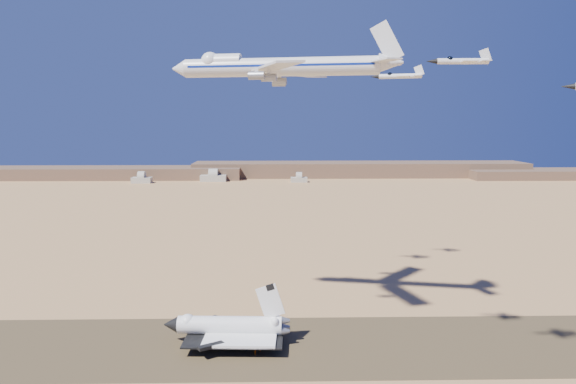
{
  "coord_description": "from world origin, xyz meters",
  "views": [
    {
      "loc": [
        12.49,
        -170.68,
        71.14
      ],
      "look_at": [
        16.59,
        8.0,
        48.25
      ],
      "focal_mm": 35.0,
      "sensor_mm": 36.0,
      "label": 1
    }
  ],
  "objects_px": {
    "carrier_747": "(273,67)",
    "chase_jet_e": "(362,67)",
    "crew_b": "(255,352)",
    "chase_jet_b": "(461,61)",
    "chase_jet_d": "(319,70)",
    "crew_a": "(260,349)",
    "chase_jet_a": "(399,76)",
    "shuttle": "(229,327)",
    "crew_c": "(266,347)"
  },
  "relations": [
    {
      "from": "chase_jet_b",
      "to": "chase_jet_e",
      "type": "distance_m",
      "value": 118.11
    },
    {
      "from": "carrier_747",
      "to": "crew_a",
      "type": "distance_m",
      "value": 91.78
    },
    {
      "from": "crew_b",
      "to": "chase_jet_d",
      "type": "xyz_separation_m",
      "value": [
        24.63,
        73.75,
        90.89
      ]
    },
    {
      "from": "carrier_747",
      "to": "chase_jet_a",
      "type": "height_order",
      "value": "carrier_747"
    },
    {
      "from": "shuttle",
      "to": "crew_b",
      "type": "height_order",
      "value": "shuttle"
    },
    {
      "from": "chase_jet_e",
      "to": "chase_jet_d",
      "type": "bearing_deg",
      "value": -133.01
    },
    {
      "from": "crew_b",
      "to": "crew_c",
      "type": "bearing_deg",
      "value": -58.93
    },
    {
      "from": "crew_c",
      "to": "chase_jet_e",
      "type": "bearing_deg",
      "value": -86.04
    },
    {
      "from": "carrier_747",
      "to": "chase_jet_d",
      "type": "xyz_separation_m",
      "value": [
        18.97,
        45.86,
        2.96
      ]
    },
    {
      "from": "crew_b",
      "to": "chase_jet_e",
      "type": "distance_m",
      "value": 135.47
    },
    {
      "from": "chase_jet_b",
      "to": "chase_jet_d",
      "type": "bearing_deg",
      "value": 106.66
    },
    {
      "from": "chase_jet_a",
      "to": "crew_b",
      "type": "bearing_deg",
      "value": -178.76
    },
    {
      "from": "crew_c",
      "to": "chase_jet_e",
      "type": "xyz_separation_m",
      "value": [
        41.43,
        83.29,
        93.54
      ]
    },
    {
      "from": "crew_c",
      "to": "chase_jet_d",
      "type": "height_order",
      "value": "chase_jet_d"
    },
    {
      "from": "crew_b",
      "to": "chase_jet_a",
      "type": "bearing_deg",
      "value": -128.24
    },
    {
      "from": "crew_c",
      "to": "chase_jet_d",
      "type": "relative_size",
      "value": 0.12
    },
    {
      "from": "chase_jet_e",
      "to": "crew_a",
      "type": "bearing_deg",
      "value": -104.06
    },
    {
      "from": "crew_c",
      "to": "chase_jet_d",
      "type": "bearing_deg",
      "value": -76.77
    },
    {
      "from": "shuttle",
      "to": "crew_c",
      "type": "bearing_deg",
      "value": -21.31
    },
    {
      "from": "chase_jet_a",
      "to": "chase_jet_b",
      "type": "distance_m",
      "value": 21.26
    },
    {
      "from": "chase_jet_e",
      "to": "chase_jet_b",
      "type": "bearing_deg",
      "value": -74.59
    },
    {
      "from": "crew_a",
      "to": "chase_jet_b",
      "type": "bearing_deg",
      "value": -131.74
    },
    {
      "from": "crew_b",
      "to": "chase_jet_d",
      "type": "bearing_deg",
      "value": -39.77
    },
    {
      "from": "carrier_747",
      "to": "crew_c",
      "type": "bearing_deg",
      "value": -84.41
    },
    {
      "from": "crew_b",
      "to": "shuttle",
      "type": "bearing_deg",
      "value": 22.4
    },
    {
      "from": "carrier_747",
      "to": "chase_jet_b",
      "type": "height_order",
      "value": "carrier_747"
    },
    {
      "from": "chase_jet_b",
      "to": "chase_jet_d",
      "type": "height_order",
      "value": "chase_jet_d"
    },
    {
      "from": "chase_jet_b",
      "to": "chase_jet_e",
      "type": "relative_size",
      "value": 1.03
    },
    {
      "from": "shuttle",
      "to": "crew_a",
      "type": "distance_m",
      "value": 13.24
    },
    {
      "from": "carrier_747",
      "to": "crew_c",
      "type": "xyz_separation_m",
      "value": [
        -2.61,
        -23.92,
        -87.87
      ]
    },
    {
      "from": "shuttle",
      "to": "chase_jet_d",
      "type": "height_order",
      "value": "chase_jet_d"
    },
    {
      "from": "crew_c",
      "to": "chase_jet_b",
      "type": "bearing_deg",
      "value": 174.19
    },
    {
      "from": "shuttle",
      "to": "crew_b",
      "type": "xyz_separation_m",
      "value": [
        8.82,
        -9.22,
        -4.45
      ]
    },
    {
      "from": "carrier_747",
      "to": "chase_jet_d",
      "type": "relative_size",
      "value": 5.11
    },
    {
      "from": "carrier_747",
      "to": "chase_jet_e",
      "type": "relative_size",
      "value": 5.39
    },
    {
      "from": "crew_a",
      "to": "chase_jet_e",
      "type": "bearing_deg",
      "value": -34.86
    },
    {
      "from": "shuttle",
      "to": "chase_jet_b",
      "type": "xyz_separation_m",
      "value": [
        58.71,
        -39.57,
        79.56
      ]
    },
    {
      "from": "shuttle",
      "to": "chase_jet_a",
      "type": "xyz_separation_m",
      "value": [
        48.18,
        -21.21,
        77.5
      ]
    },
    {
      "from": "crew_b",
      "to": "chase_jet_a",
      "type": "xyz_separation_m",
      "value": [
        39.37,
        -11.99,
        81.95
      ]
    },
    {
      "from": "shuttle",
      "to": "chase_jet_a",
      "type": "distance_m",
      "value": 93.69
    },
    {
      "from": "crew_c",
      "to": "crew_b",
      "type": "bearing_deg",
      "value": 82.78
    },
    {
      "from": "crew_a",
      "to": "crew_c",
      "type": "relative_size",
      "value": 0.91
    },
    {
      "from": "carrier_747",
      "to": "chase_jet_a",
      "type": "xyz_separation_m",
      "value": [
        33.7,
        -39.87,
        -5.98
      ]
    },
    {
      "from": "chase_jet_d",
      "to": "crew_a",
      "type": "bearing_deg",
      "value": -96.37
    },
    {
      "from": "carrier_747",
      "to": "crew_b",
      "type": "relative_size",
      "value": 46.04
    },
    {
      "from": "crew_c",
      "to": "chase_jet_a",
      "type": "xyz_separation_m",
      "value": [
        36.31,
        -15.95,
        81.89
      ]
    },
    {
      "from": "chase_jet_a",
      "to": "crew_c",
      "type": "bearing_deg",
      "value": 174.46
    },
    {
      "from": "chase_jet_b",
      "to": "chase_jet_d",
      "type": "distance_m",
      "value": 107.34
    },
    {
      "from": "carrier_747",
      "to": "chase_jet_b",
      "type": "relative_size",
      "value": 5.21
    },
    {
      "from": "shuttle",
      "to": "chase_jet_a",
      "type": "relative_size",
      "value": 2.92
    }
  ]
}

